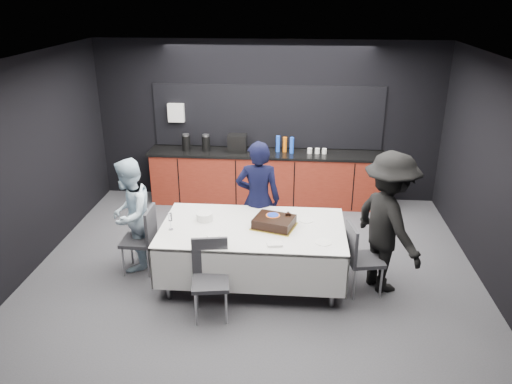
% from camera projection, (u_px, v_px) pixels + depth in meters
% --- Properties ---
extents(ground, '(6.00, 6.00, 0.00)m').
position_uv_depth(ground, '(255.00, 264.00, 6.96)').
color(ground, '#47484D').
rests_on(ground, ground).
extents(room_shell, '(6.04, 5.04, 2.82)m').
position_uv_depth(room_shell, '(255.00, 135.00, 6.25)').
color(room_shell, white).
rests_on(room_shell, ground).
extents(kitchenette, '(4.10, 0.64, 2.05)m').
position_uv_depth(kitchenette, '(265.00, 173.00, 8.80)').
color(kitchenette, maroon).
rests_on(kitchenette, ground).
extents(party_table, '(2.32, 1.32, 0.78)m').
position_uv_depth(party_table, '(253.00, 236.00, 6.35)').
color(party_table, '#99999E').
rests_on(party_table, ground).
extents(cake_assembly, '(0.61, 0.55, 0.16)m').
position_uv_depth(cake_assembly, '(274.00, 222.00, 6.27)').
color(cake_assembly, gold).
rests_on(cake_assembly, party_table).
extents(plate_stack, '(0.21, 0.21, 0.10)m').
position_uv_depth(plate_stack, '(205.00, 217.00, 6.46)').
color(plate_stack, white).
rests_on(plate_stack, party_table).
extents(loose_plate_near, '(0.18, 0.18, 0.01)m').
position_uv_depth(loose_plate_near, '(213.00, 234.00, 6.09)').
color(loose_plate_near, white).
rests_on(loose_plate_near, party_table).
extents(loose_plate_right_a, '(0.19, 0.19, 0.01)m').
position_uv_depth(loose_plate_right_a, '(306.00, 220.00, 6.46)').
color(loose_plate_right_a, white).
rests_on(loose_plate_right_a, party_table).
extents(loose_plate_right_b, '(0.20, 0.20, 0.01)m').
position_uv_depth(loose_plate_right_b, '(323.00, 242.00, 5.91)').
color(loose_plate_right_b, white).
rests_on(loose_plate_right_b, party_table).
extents(loose_plate_far, '(0.22, 0.22, 0.01)m').
position_uv_depth(loose_plate_far, '(265.00, 216.00, 6.58)').
color(loose_plate_far, white).
rests_on(loose_plate_far, party_table).
extents(fork_pile, '(0.19, 0.14, 0.03)m').
position_uv_depth(fork_pile, '(275.00, 244.00, 5.83)').
color(fork_pile, white).
rests_on(fork_pile, party_table).
extents(champagne_flute, '(0.06, 0.06, 0.22)m').
position_uv_depth(champagne_flute, '(170.00, 218.00, 6.16)').
color(champagne_flute, white).
rests_on(champagne_flute, party_table).
extents(chair_left, '(0.42, 0.42, 0.92)m').
position_uv_depth(chair_left, '(144.00, 235.00, 6.61)').
color(chair_left, '#2B2B30').
rests_on(chair_left, ground).
extents(chair_right, '(0.49, 0.49, 0.92)m').
position_uv_depth(chair_right, '(359.00, 254.00, 6.14)').
color(chair_right, '#2B2B30').
rests_on(chair_right, ground).
extents(chair_near, '(0.48, 0.48, 0.92)m').
position_uv_depth(chair_near, '(210.00, 272.00, 5.74)').
color(chair_near, '#2B2B30').
rests_on(chair_near, ground).
extents(person_center, '(0.64, 0.43, 1.69)m').
position_uv_depth(person_center, '(258.00, 200.00, 6.92)').
color(person_center, black).
rests_on(person_center, ground).
extents(person_left, '(0.62, 0.78, 1.55)m').
position_uv_depth(person_left, '(130.00, 215.00, 6.63)').
color(person_left, silver).
rests_on(person_left, ground).
extents(person_right, '(1.13, 1.35, 1.81)m').
position_uv_depth(person_right, '(388.00, 223.00, 6.11)').
color(person_right, black).
rests_on(person_right, ground).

